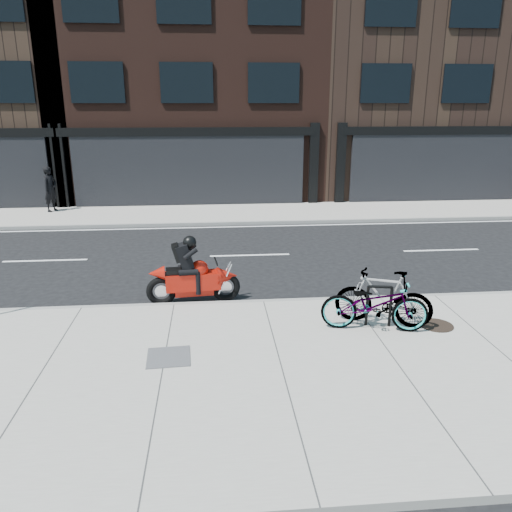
{
  "coord_description": "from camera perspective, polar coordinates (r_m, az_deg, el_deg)",
  "views": [
    {
      "loc": [
        -1.1,
        -12.36,
        4.4
      ],
      "look_at": [
        -0.08,
        -1.0,
        0.9
      ],
      "focal_mm": 35.0,
      "sensor_mm": 36.0,
      "label": 1
    }
  ],
  "objects": [
    {
      "name": "building_center",
      "position": [
        27.02,
        -7.62,
        22.99
      ],
      "size": [
        12.0,
        10.0,
        14.5
      ],
      "primitive_type": "cube",
      "color": "black",
      "rests_on": "ground"
    },
    {
      "name": "ground",
      "position": [
        13.17,
        -0.03,
        -2.46
      ],
      "size": [
        120.0,
        120.0,
        0.0
      ],
      "primitive_type": "plane",
      "color": "black",
      "rests_on": "ground"
    },
    {
      "name": "sidewalk_near",
      "position": [
        8.61,
        3.01,
        -13.19
      ],
      "size": [
        60.0,
        6.0,
        0.13
      ],
      "primitive_type": "cube",
      "color": "gray",
      "rests_on": "ground"
    },
    {
      "name": "bicycle_front",
      "position": [
        9.99,
        13.39,
        -5.35
      ],
      "size": [
        2.16,
        1.12,
        1.08
      ],
      "primitive_type": "imported",
      "rotation": [
        0.0,
        0.0,
        1.37
      ],
      "color": "gray",
      "rests_on": "sidewalk_near"
    },
    {
      "name": "building_mideast",
      "position": [
        29.12,
        18.42,
        19.9
      ],
      "size": [
        12.0,
        10.0,
        12.5
      ],
      "primitive_type": "cube",
      "color": "black",
      "rests_on": "ground"
    },
    {
      "name": "utility_grate",
      "position": [
        9.06,
        -9.96,
        -11.29
      ],
      "size": [
        0.79,
        0.79,
        0.02
      ],
      "primitive_type": "cube",
      "rotation": [
        0.0,
        0.0,
        0.05
      ],
      "color": "#525255",
      "rests_on": "sidewalk_near"
    },
    {
      "name": "pedestrian",
      "position": [
        22.18,
        -22.45,
        7.09
      ],
      "size": [
        0.67,
        0.79,
        1.84
      ],
      "primitive_type": "imported",
      "rotation": [
        0.0,
        0.0,
        1.16
      ],
      "color": "black",
      "rests_on": "sidewalk_far"
    },
    {
      "name": "bike_rack",
      "position": [
        10.2,
        13.88,
        -5.15
      ],
      "size": [
        0.51,
        0.14,
        0.86
      ],
      "rotation": [
        0.0,
        0.0,
        -0.19
      ],
      "color": "black",
      "rests_on": "sidewalk_near"
    },
    {
      "name": "sidewalk_far",
      "position": [
        20.6,
        -1.96,
        4.91
      ],
      "size": [
        60.0,
        3.5,
        0.13
      ],
      "primitive_type": "cube",
      "color": "gray",
      "rests_on": "ground"
    },
    {
      "name": "bicycle_rear",
      "position": [
        10.26,
        14.37,
        -4.61
      ],
      "size": [
        1.98,
        1.24,
        1.15
      ],
      "primitive_type": "imported",
      "rotation": [
        0.0,
        0.0,
        4.32
      ],
      "color": "gray",
      "rests_on": "sidewalk_near"
    },
    {
      "name": "manhole_cover",
      "position": [
        10.73,
        19.93,
        -7.45
      ],
      "size": [
        0.7,
        0.7,
        0.02
      ],
      "primitive_type": "cylinder",
      "rotation": [
        0.0,
        0.0,
        -0.06
      ],
      "color": "black",
      "rests_on": "sidewalk_near"
    },
    {
      "name": "motorcycle",
      "position": [
        11.41,
        -6.73,
        -2.25
      ],
      "size": [
        2.15,
        0.57,
        1.6
      ],
      "rotation": [
        0.0,
        0.0,
        0.09
      ],
      "color": "black",
      "rests_on": "ground"
    }
  ]
}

